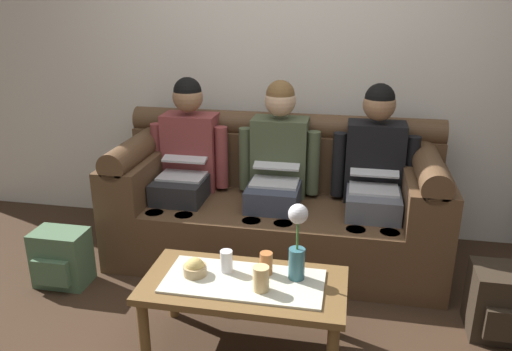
{
  "coord_description": "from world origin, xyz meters",
  "views": [
    {
      "loc": [
        0.48,
        -2.04,
        1.76
      ],
      "look_at": [
        -0.1,
        0.94,
        0.66
      ],
      "focal_mm": 35.59,
      "sensor_mm": 36.0,
      "label": 1
    }
  ],
  "objects_px": {
    "snack_bowl": "(195,268)",
    "backpack_right": "(502,303)",
    "cup_far_center": "(266,263)",
    "backpack_left": "(61,258)",
    "person_left": "(186,160)",
    "flower_vase": "(297,241)",
    "person_middle": "(277,166)",
    "cup_near_right": "(226,261)",
    "cup_near_left": "(261,279)",
    "person_right": "(374,172)",
    "coffee_table": "(244,290)",
    "couch": "(277,205)"
  },
  "relations": [
    {
      "from": "person_middle",
      "to": "backpack_right",
      "type": "relative_size",
      "value": 3.2
    },
    {
      "from": "person_right",
      "to": "snack_bowl",
      "type": "relative_size",
      "value": 10.14
    },
    {
      "from": "couch",
      "to": "person_middle",
      "type": "xyz_separation_m",
      "value": [
        -0.0,
        -0.0,
        0.29
      ]
    },
    {
      "from": "person_middle",
      "to": "cup_near_right",
      "type": "relative_size",
      "value": 10.59
    },
    {
      "from": "snack_bowl",
      "to": "flower_vase",
      "type": "bearing_deg",
      "value": 7.25
    },
    {
      "from": "coffee_table",
      "to": "cup_far_center",
      "type": "distance_m",
      "value": 0.18
    },
    {
      "from": "person_right",
      "to": "backpack_left",
      "type": "distance_m",
      "value": 2.08
    },
    {
      "from": "snack_bowl",
      "to": "cup_near_left",
      "type": "xyz_separation_m",
      "value": [
        0.36,
        -0.08,
        0.03
      ]
    },
    {
      "from": "backpack_left",
      "to": "person_right",
      "type": "bearing_deg",
      "value": 19.13
    },
    {
      "from": "coffee_table",
      "to": "person_middle",
      "type": "bearing_deg",
      "value": 90.0
    },
    {
      "from": "person_middle",
      "to": "cup_far_center",
      "type": "bearing_deg",
      "value": -84.26
    },
    {
      "from": "snack_bowl",
      "to": "cup_far_center",
      "type": "bearing_deg",
      "value": 12.37
    },
    {
      "from": "person_middle",
      "to": "person_left",
      "type": "bearing_deg",
      "value": -179.99
    },
    {
      "from": "backpack_right",
      "to": "person_middle",
      "type": "bearing_deg",
      "value": 153.51
    },
    {
      "from": "person_middle",
      "to": "backpack_left",
      "type": "height_order",
      "value": "person_middle"
    },
    {
      "from": "couch",
      "to": "person_middle",
      "type": "bearing_deg",
      "value": -90.0
    },
    {
      "from": "person_left",
      "to": "flower_vase",
      "type": "height_order",
      "value": "person_left"
    },
    {
      "from": "coffee_table",
      "to": "cup_near_left",
      "type": "height_order",
      "value": "cup_near_left"
    },
    {
      "from": "cup_far_center",
      "to": "backpack_right",
      "type": "distance_m",
      "value": 1.31
    },
    {
      "from": "person_middle",
      "to": "cup_far_center",
      "type": "height_order",
      "value": "person_middle"
    },
    {
      "from": "cup_near_left",
      "to": "cup_far_center",
      "type": "distance_m",
      "value": 0.15
    },
    {
      "from": "cup_near_right",
      "to": "backpack_left",
      "type": "xyz_separation_m",
      "value": [
        -1.17,
        0.33,
        -0.29
      ]
    },
    {
      "from": "coffee_table",
      "to": "cup_near_right",
      "type": "relative_size",
      "value": 8.85
    },
    {
      "from": "snack_bowl",
      "to": "backpack_right",
      "type": "bearing_deg",
      "value": 13.82
    },
    {
      "from": "coffee_table",
      "to": "cup_near_left",
      "type": "xyz_separation_m",
      "value": [
        0.1,
        -0.07,
        0.12
      ]
    },
    {
      "from": "person_middle",
      "to": "cup_far_center",
      "type": "distance_m",
      "value": 1.0
    },
    {
      "from": "coffee_table",
      "to": "cup_far_center",
      "type": "height_order",
      "value": "cup_far_center"
    },
    {
      "from": "flower_vase",
      "to": "cup_near_right",
      "type": "height_order",
      "value": "flower_vase"
    },
    {
      "from": "snack_bowl",
      "to": "person_right",
      "type": "bearing_deg",
      "value": 49.66
    },
    {
      "from": "cup_near_left",
      "to": "backpack_right",
      "type": "xyz_separation_m",
      "value": [
        1.23,
        0.47,
        -0.29
      ]
    },
    {
      "from": "couch",
      "to": "person_right",
      "type": "bearing_deg",
      "value": -0.31
    },
    {
      "from": "cup_near_right",
      "to": "backpack_left",
      "type": "bearing_deg",
      "value": 164.23
    },
    {
      "from": "coffee_table",
      "to": "cup_near_right",
      "type": "height_order",
      "value": "cup_near_right"
    },
    {
      "from": "couch",
      "to": "person_middle",
      "type": "height_order",
      "value": "person_middle"
    },
    {
      "from": "coffee_table",
      "to": "flower_vase",
      "type": "distance_m",
      "value": 0.38
    },
    {
      "from": "coffee_table",
      "to": "snack_bowl",
      "type": "bearing_deg",
      "value": 178.91
    },
    {
      "from": "couch",
      "to": "cup_near_left",
      "type": "xyz_separation_m",
      "value": [
        0.1,
        -1.14,
        0.1
      ]
    },
    {
      "from": "backpack_left",
      "to": "backpack_right",
      "type": "xyz_separation_m",
      "value": [
        2.61,
        -0.0,
        0.01
      ]
    },
    {
      "from": "snack_bowl",
      "to": "person_middle",
      "type": "bearing_deg",
      "value": 76.46
    },
    {
      "from": "couch",
      "to": "cup_near_right",
      "type": "relative_size",
      "value": 19.12
    },
    {
      "from": "person_left",
      "to": "flower_vase",
      "type": "relative_size",
      "value": 3.04
    },
    {
      "from": "backpack_right",
      "to": "backpack_left",
      "type": "bearing_deg",
      "value": 179.97
    },
    {
      "from": "person_left",
      "to": "cup_near_right",
      "type": "bearing_deg",
      "value": -61.58
    },
    {
      "from": "flower_vase",
      "to": "person_middle",
      "type": "bearing_deg",
      "value": 104.41
    },
    {
      "from": "person_right",
      "to": "cup_near_right",
      "type": "xyz_separation_m",
      "value": [
        -0.75,
        -0.99,
        -0.19
      ]
    },
    {
      "from": "cup_far_center",
      "to": "backpack_left",
      "type": "relative_size",
      "value": 0.32
    },
    {
      "from": "person_middle",
      "to": "coffee_table",
      "type": "bearing_deg",
      "value": -90.0
    },
    {
      "from": "person_left",
      "to": "person_middle",
      "type": "distance_m",
      "value": 0.64
    },
    {
      "from": "person_left",
      "to": "snack_bowl",
      "type": "xyz_separation_m",
      "value": [
        0.39,
        -1.06,
        -0.21
      ]
    },
    {
      "from": "backpack_left",
      "to": "snack_bowl",
      "type": "bearing_deg",
      "value": -21.07
    }
  ]
}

